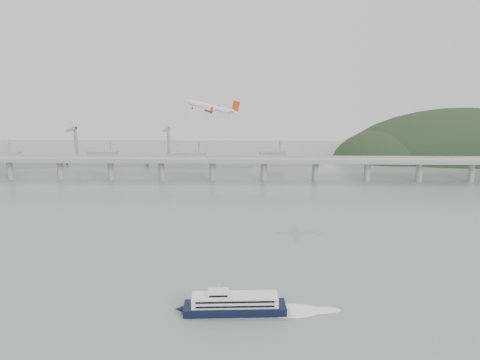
{
  "coord_description": "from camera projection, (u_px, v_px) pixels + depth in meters",
  "views": [
    {
      "loc": [
        6.64,
        -243.81,
        109.42
      ],
      "look_at": [
        0.0,
        55.0,
        36.0
      ],
      "focal_mm": 35.0,
      "sensor_mm": 36.0,
      "label": 1
    }
  ],
  "objects": [
    {
      "name": "ferry",
      "position": [
        235.0,
        304.0,
        212.48
      ],
      "size": [
        76.49,
        15.66,
        14.42
      ],
      "rotation": [
        0.0,
        0.0,
        0.05
      ],
      "color": "black",
      "rests_on": "ground"
    },
    {
      "name": "airliner",
      "position": [
        212.0,
        107.0,
        328.81
      ],
      "size": [
        39.74,
        35.79,
        11.79
      ],
      "rotation": [
        0.05,
        -0.22,
        3.08
      ],
      "color": "white",
      "rests_on": "ground"
    },
    {
      "name": "bridge",
      "position": [
        242.0,
        163.0,
        452.95
      ],
      "size": [
        800.0,
        22.0,
        23.9
      ],
      "color": "gray",
      "rests_on": "ground"
    },
    {
      "name": "distant_fleet",
      "position": [
        105.0,
        160.0,
        522.19
      ],
      "size": [
        453.0,
        60.9,
        40.0
      ],
      "color": "gray",
      "rests_on": "ground"
    },
    {
      "name": "headland",
      "position": [
        473.0,
        171.0,
        583.51
      ],
      "size": [
        365.0,
        155.0,
        156.0
      ],
      "color": "black",
      "rests_on": "ground"
    },
    {
      "name": "ground",
      "position": [
        238.0,
        265.0,
        262.96
      ],
      "size": [
        900.0,
        900.0,
        0.0
      ],
      "primitive_type": "plane",
      "color": "slate",
      "rests_on": "ground"
    }
  ]
}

